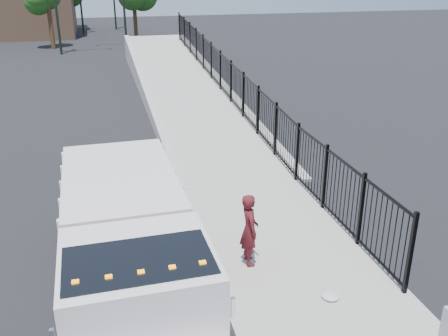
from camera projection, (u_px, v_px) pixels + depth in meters
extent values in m
plane|color=black|center=(214.00, 268.00, 11.29)|extent=(120.00, 120.00, 0.00)
cube|color=#9E998E|center=(331.00, 307.00, 9.90)|extent=(3.55, 12.00, 0.12)
cube|color=#ADAAA3|center=(238.00, 322.00, 9.46)|extent=(0.30, 12.00, 0.16)
cube|color=#9E998E|center=(185.00, 96.00, 26.13)|extent=(3.95, 24.06, 3.19)
cube|color=black|center=(231.00, 95.00, 22.52)|extent=(0.10, 28.00, 1.80)
cube|color=black|center=(131.00, 278.00, 10.02)|extent=(1.13, 6.55, 0.21)
cube|color=silver|center=(141.00, 306.00, 7.68)|extent=(2.31, 2.17, 1.92)
cube|color=black|center=(140.00, 283.00, 7.25)|extent=(2.14, 1.30, 0.82)
cube|color=silver|center=(122.00, 208.00, 10.77)|extent=(2.41, 4.09, 1.63)
cube|color=silver|center=(233.00, 308.00, 6.96)|extent=(0.06, 0.06, 0.34)
cube|color=orange|center=(75.00, 283.00, 6.59)|extent=(0.10, 0.08, 0.06)
cube|color=orange|center=(109.00, 278.00, 6.69)|extent=(0.10, 0.08, 0.06)
cube|color=orange|center=(141.00, 273.00, 6.80)|extent=(0.10, 0.08, 0.06)
cube|color=orange|center=(172.00, 268.00, 6.91)|extent=(0.10, 0.08, 0.06)
cube|color=orange|center=(203.00, 263.00, 7.01)|extent=(0.10, 0.08, 0.06)
cylinder|color=black|center=(78.00, 242.00, 11.41)|extent=(0.33, 0.97, 0.96)
cylinder|color=black|center=(166.00, 230.00, 11.91)|extent=(0.33, 0.97, 0.96)
cylinder|color=black|center=(78.00, 221.00, 12.35)|extent=(0.33, 0.97, 0.96)
cylinder|color=black|center=(159.00, 211.00, 12.85)|extent=(0.33, 0.97, 0.96)
imported|color=#4E1317|center=(249.00, 230.00, 10.97)|extent=(0.42, 0.63, 1.68)
ellipsoid|color=silver|center=(330.00, 296.00, 10.06)|extent=(0.36, 0.36, 0.09)
cylinder|color=#382314|center=(51.00, 29.00, 40.07)|extent=(0.36, 0.36, 3.20)
cylinder|color=#382314|center=(135.00, 21.00, 45.17)|extent=(0.36, 0.36, 3.20)
cylinder|color=#382314|center=(69.00, 14.00, 51.54)|extent=(0.36, 0.36, 3.20)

